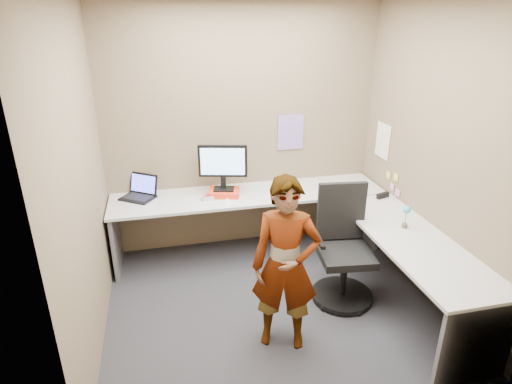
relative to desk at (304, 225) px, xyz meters
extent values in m
plane|color=black|center=(-0.44, -0.39, -0.59)|extent=(3.00, 3.00, 0.00)
plane|color=brown|center=(-0.44, 0.91, 0.76)|extent=(3.00, 0.00, 3.00)
plane|color=brown|center=(1.06, -0.39, 0.76)|extent=(0.00, 2.70, 2.70)
plane|color=brown|center=(-1.94, -0.39, 0.76)|extent=(0.00, 2.70, 2.70)
cube|color=#BABABA|center=(-0.44, 0.59, 0.13)|extent=(2.96, 0.65, 0.03)
cube|color=#BABABA|center=(0.74, -0.71, 0.13)|extent=(0.65, 1.91, 0.03)
cube|color=#59595B|center=(-1.88, 0.59, -0.24)|extent=(0.04, 0.60, 0.70)
cube|color=#59595B|center=(1.00, 0.59, -0.24)|extent=(0.04, 0.60, 0.70)
cube|color=#59595B|center=(0.74, -1.63, -0.24)|extent=(0.60, 0.04, 0.70)
cube|color=red|center=(-0.71, 0.60, 0.17)|extent=(0.37, 0.31, 0.06)
cube|color=black|center=(-0.71, 0.60, 0.21)|extent=(0.24, 0.20, 0.02)
cube|color=black|center=(-0.71, 0.62, 0.29)|extent=(0.06, 0.05, 0.13)
cube|color=black|center=(-0.71, 0.62, 0.52)|extent=(0.51, 0.16, 0.34)
cube|color=#86B8E8|center=(-0.72, 0.60, 0.52)|extent=(0.45, 0.11, 0.29)
cube|color=black|center=(-1.62, 0.71, 0.15)|extent=(0.41, 0.39, 0.02)
cube|color=black|center=(-1.55, 0.81, 0.27)|extent=(0.31, 0.25, 0.22)
cube|color=#4553DC|center=(-1.55, 0.81, 0.27)|extent=(0.27, 0.21, 0.18)
cube|color=#B7B7BC|center=(-0.89, 0.53, 0.16)|extent=(0.12, 0.08, 0.04)
sphere|color=red|center=(-0.89, 0.52, 0.19)|extent=(0.04, 0.04, 0.04)
cone|color=white|center=(-0.71, 0.39, 0.17)|extent=(0.10, 0.10, 0.06)
cube|color=black|center=(0.92, 0.16, 0.17)|extent=(0.16, 0.08, 0.05)
cylinder|color=brown|center=(0.78, -0.52, 0.16)|extent=(0.05, 0.05, 0.04)
cylinder|color=#338C3F|center=(0.78, -0.52, 0.25)|extent=(0.01, 0.01, 0.14)
sphere|color=#3CA9D5|center=(0.78, -0.52, 0.32)|extent=(0.07, 0.07, 0.07)
cube|color=#846BB7|center=(0.11, 0.90, 0.71)|extent=(0.30, 0.01, 0.40)
cube|color=white|center=(1.05, 0.51, 0.66)|extent=(0.01, 0.28, 0.38)
cube|color=#F2E059|center=(1.05, 0.16, 0.36)|extent=(0.01, 0.07, 0.07)
cube|color=pink|center=(1.05, 0.21, 0.23)|extent=(0.01, 0.07, 0.07)
cube|color=pink|center=(1.05, 0.09, 0.21)|extent=(0.01, 0.07, 0.07)
cube|color=#F2E059|center=(1.05, 0.31, 0.33)|extent=(0.01, 0.07, 0.07)
cylinder|color=black|center=(0.24, -0.47, -0.55)|extent=(0.58, 0.58, 0.04)
cylinder|color=black|center=(0.24, -0.47, -0.32)|extent=(0.06, 0.06, 0.41)
cube|color=black|center=(0.24, -0.47, -0.10)|extent=(0.53, 0.53, 0.07)
cube|color=black|center=(0.27, -0.24, 0.24)|extent=(0.46, 0.11, 0.57)
cube|color=black|center=(-0.01, -0.44, 0.07)|extent=(0.08, 0.31, 0.03)
cube|color=black|center=(0.50, -0.50, 0.07)|extent=(0.08, 0.31, 0.03)
imported|color=#999399|center=(-0.46, -0.88, 0.14)|extent=(0.62, 0.50, 1.46)
camera|label=1|loc=(-1.32, -3.61, 1.94)|focal=30.00mm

